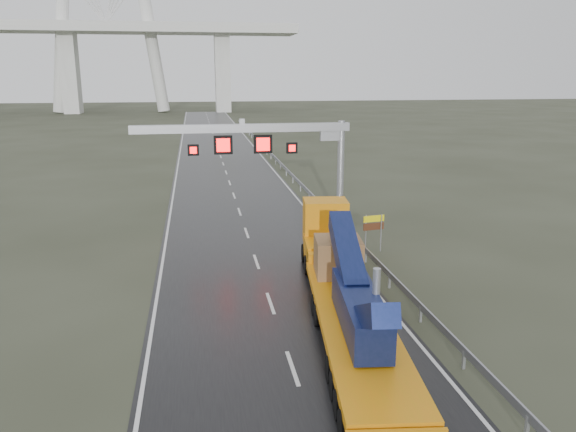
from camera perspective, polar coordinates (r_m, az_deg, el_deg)
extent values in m
plane|color=#323525|center=(22.77, -0.42, -12.80)|extent=(400.00, 400.00, 0.00)
cube|color=black|center=(61.00, -6.31, 4.41)|extent=(11.00, 200.00, 0.02)
cube|color=silver|center=(40.64, 5.24, -0.35)|extent=(1.20, 1.20, 0.30)
cylinder|color=#97989F|center=(39.91, 5.35, 4.45)|extent=(0.48, 0.48, 7.20)
cube|color=#97989F|center=(38.33, -4.69, 8.89)|extent=(14.80, 0.55, 0.55)
cube|color=#97989F|center=(39.35, 4.30, 8.30)|extent=(1.40, 0.35, 0.90)
cube|color=#97989F|center=(38.29, -4.70, 9.56)|extent=(0.35, 0.35, 0.35)
cube|color=black|center=(38.31, -6.60, 7.18)|extent=(1.25, 0.25, 1.25)
cube|color=#FF0C0C|center=(38.17, -6.59, 7.16)|extent=(0.90, 0.02, 0.90)
cube|color=black|center=(38.54, -2.56, 7.31)|extent=(1.25, 0.25, 1.25)
cube|color=#FF0C0C|center=(38.40, -2.53, 7.28)|extent=(0.90, 0.02, 0.90)
cube|color=black|center=(38.31, -9.60, 6.63)|extent=(0.75, 0.25, 0.75)
cube|color=#FF0C0C|center=(38.17, -9.60, 6.60)|extent=(0.54, 0.02, 0.54)
cube|color=black|center=(38.86, 0.40, 6.93)|extent=(0.75, 0.25, 0.75)
cube|color=#FF0C0C|center=(38.72, 0.43, 6.91)|extent=(0.54, 0.02, 0.54)
cube|color=silver|center=(163.17, -21.24, 13.38)|extent=(4.00, 6.00, 21.00)
cube|color=silver|center=(160.24, -6.67, 14.23)|extent=(4.00, 6.00, 21.00)
cube|color=orange|center=(22.26, 6.81, -10.69)|extent=(4.22, 13.66, 0.34)
cube|color=orange|center=(28.66, 4.51, -4.02)|extent=(2.61, 1.43, 0.48)
cube|color=orange|center=(30.18, 4.14, -3.54)|extent=(2.81, 3.15, 1.15)
cube|color=orange|center=(31.51, 3.80, -0.58)|extent=(2.60, 2.18, 2.50)
cube|color=black|center=(32.38, 3.62, 0.35)|extent=(2.20, 0.30, 1.15)
cube|color=#0E1A45|center=(21.02, 7.31, -9.53)|extent=(2.00, 5.88, 1.34)
cube|color=#0E1A45|center=(23.71, 6.01, -3.72)|extent=(1.56, 5.36, 2.45)
cube|color=#0E1A45|center=(18.52, 8.69, -10.06)|extent=(1.30, 3.88, 2.32)
cylinder|color=#97989F|center=(20.80, 8.96, -7.29)|extent=(0.32, 0.32, 1.54)
cube|color=#926141|center=(26.47, 5.11, -4.12)|extent=(2.34, 2.34, 1.73)
cylinder|color=black|center=(18.77, 9.01, -17.69)|extent=(2.88, 1.27, 0.96)
cylinder|color=black|center=(24.63, 5.85, -9.46)|extent=(2.88, 1.27, 0.96)
cylinder|color=black|center=(31.82, 3.79, -3.76)|extent=(2.70, 1.35, 1.06)
cylinder|color=#97989F|center=(33.63, 7.89, -1.79)|extent=(0.08, 0.08, 2.28)
cylinder|color=#97989F|center=(33.91, 9.42, -1.71)|extent=(0.08, 0.08, 2.28)
cube|color=#FFED0D|center=(33.53, 8.72, -0.27)|extent=(1.32, 0.26, 0.38)
cube|color=#4E2916|center=(33.65, 8.69, -1.05)|extent=(1.32, 0.26, 0.43)
cube|color=red|center=(38.47, 4.83, -0.46)|extent=(0.82, 0.63, 1.23)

